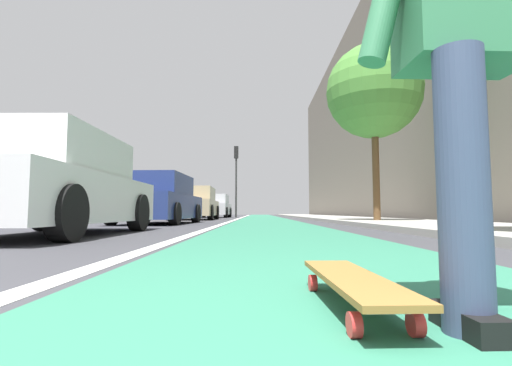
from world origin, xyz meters
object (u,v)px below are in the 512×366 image
Objects in this scene: skateboard at (352,282)px; parked_car_mid at (158,200)px; traffic_light at (236,169)px; street_tree_mid at (374,92)px; skater_person at (462,32)px; parked_car_far at (195,204)px; parked_car_near at (53,186)px; parked_car_end at (214,206)px.

skateboard is 10.29m from parked_car_mid.
traffic_light is 14.31m from street_tree_mid.
skater_person is 0.36× the size of parked_car_far.
parked_car_near reaches higher than parked_car_mid.
parked_car_near is 0.88× the size of traffic_light.
parked_car_mid is at bearing -0.68° from parked_car_near.
skater_person is 23.28m from parked_car_end.
skater_person is 16.48m from parked_car_far.
traffic_light is at bearing -6.68° from parked_car_mid.
skateboard is 10.84m from street_tree_mid.
traffic_light reaches higher than skater_person.
traffic_light is at bearing 5.15° from skater_person.
parked_car_mid reaches higher than skateboard.
skateboard is at bearing -140.75° from parked_car_near.
parked_car_far is at bearing 12.63° from skater_person.
parked_car_far is 7.67m from traffic_light.
parked_car_end is at bearing 25.58° from street_tree_mid.
parked_car_near is 0.97× the size of parked_car_end.
traffic_light reaches higher than skateboard.
parked_car_end is at bearing 7.87° from skateboard.
street_tree_mid reaches higher than parked_car_mid.
parked_car_near is at bearing 179.46° from parked_car_far.
skateboard is at bearing 161.66° from street_tree_mid.
skater_person is at bearing 163.78° from street_tree_mid.
parked_car_far reaches higher than skateboard.
parked_car_end reaches higher than parked_car_mid.
street_tree_mid is (9.76, -2.84, 3.04)m from skater_person.
traffic_light is at bearing -83.86° from parked_car_end.
street_tree_mid reaches higher than skater_person.
parked_car_near is 0.95× the size of parked_car_mid.
parked_car_far is 1.05× the size of parked_car_end.
street_tree_mid is (9.61, -3.19, 3.88)m from skateboard.
skateboard is 23.09m from parked_car_end.
skateboard is at bearing -175.67° from traffic_light.
parked_car_near is (4.12, 3.37, 0.63)m from skateboard.
parked_car_end is at bearing -0.61° from parked_car_mid.
traffic_light is (18.90, -1.62, 2.51)m from parked_car_near.
parked_car_mid is 0.97× the size of parked_car_far.
parked_car_far is 0.83× the size of street_tree_mid.
skater_person is at bearing -174.85° from traffic_light.
skater_person is 0.30× the size of street_tree_mid.
parked_car_end is (6.94, -0.10, -0.00)m from parked_car_far.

